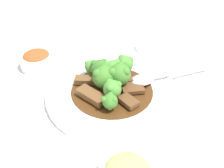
{
  "coord_description": "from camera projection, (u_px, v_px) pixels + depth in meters",
  "views": [
    {
      "loc": [
        -0.11,
        0.47,
        0.41
      ],
      "look_at": [
        0.0,
        0.0,
        0.03
      ],
      "focal_mm": 42.0,
      "sensor_mm": 36.0,
      "label": 1
    }
  ],
  "objects": [
    {
      "name": "broccoli_floret_4",
      "position": [
        110.0,
        101.0,
        0.56
      ],
      "size": [
        0.03,
        0.03,
        0.04
      ],
      "color": "#8EB756",
      "rests_on": "main_plate"
    },
    {
      "name": "main_plate",
      "position": [
        112.0,
        92.0,
        0.63
      ],
      "size": [
        0.32,
        0.32,
        0.02
      ],
      "color": "white",
      "rests_on": "ground_plane"
    },
    {
      "name": "broccoli_floret_0",
      "position": [
        100.0,
        68.0,
        0.64
      ],
      "size": [
        0.05,
        0.05,
        0.05
      ],
      "color": "#7FA84C",
      "rests_on": "main_plate"
    },
    {
      "name": "broccoli_floret_3",
      "position": [
        113.0,
        69.0,
        0.63
      ],
      "size": [
        0.05,
        0.05,
        0.05
      ],
      "color": "#7FA84C",
      "rests_on": "main_plate"
    },
    {
      "name": "beef_strip_2",
      "position": [
        125.0,
        78.0,
        0.65
      ],
      "size": [
        0.05,
        0.05,
        0.01
      ],
      "color": "brown",
      "rests_on": "main_plate"
    },
    {
      "name": "beef_strip_0",
      "position": [
        88.0,
        80.0,
        0.64
      ],
      "size": [
        0.07,
        0.04,
        0.01
      ],
      "color": "brown",
      "rests_on": "main_plate"
    },
    {
      "name": "beef_strip_3",
      "position": [
        128.0,
        101.0,
        0.58
      ],
      "size": [
        0.05,
        0.05,
        0.01
      ],
      "color": "brown",
      "rests_on": "main_plate"
    },
    {
      "name": "ground_plane",
      "position": [
        112.0,
        95.0,
        0.63
      ],
      "size": [
        4.0,
        4.0,
        0.0
      ],
      "primitive_type": "plane",
      "color": "silver"
    },
    {
      "name": "broccoli_floret_1",
      "position": [
        104.0,
        76.0,
        0.61
      ],
      "size": [
        0.05,
        0.05,
        0.06
      ],
      "color": "#7FA84C",
      "rests_on": "main_plate"
    },
    {
      "name": "broccoli_floret_7",
      "position": [
        120.0,
        74.0,
        0.61
      ],
      "size": [
        0.05,
        0.05,
        0.06
      ],
      "color": "#7FA84C",
      "rests_on": "main_plate"
    },
    {
      "name": "beef_strip_4",
      "position": [
        133.0,
        88.0,
        0.62
      ],
      "size": [
        0.06,
        0.05,
        0.01
      ],
      "color": "brown",
      "rests_on": "main_plate"
    },
    {
      "name": "beef_strip_1",
      "position": [
        92.0,
        96.0,
        0.59
      ],
      "size": [
        0.08,
        0.06,
        0.02
      ],
      "color": "brown",
      "rests_on": "main_plate"
    },
    {
      "name": "side_bowl_kimchi",
      "position": [
        37.0,
        59.0,
        0.72
      ],
      "size": [
        0.09,
        0.09,
        0.05
      ],
      "color": "white",
      "rests_on": "ground_plane"
    },
    {
      "name": "broccoli_floret_5",
      "position": [
        112.0,
        89.0,
        0.58
      ],
      "size": [
        0.04,
        0.04,
        0.05
      ],
      "color": "#8EB756",
      "rests_on": "main_plate"
    },
    {
      "name": "broccoli_floret_2",
      "position": [
        125.0,
        63.0,
        0.66
      ],
      "size": [
        0.04,
        0.04,
        0.05
      ],
      "color": "#8EB756",
      "rests_on": "main_plate"
    },
    {
      "name": "paper_napkin",
      "position": [
        197.0,
        71.0,
        0.71
      ],
      "size": [
        0.13,
        0.12,
        0.01
      ],
      "color": "white",
      "rests_on": "ground_plane"
    },
    {
      "name": "serving_spoon",
      "position": [
        150.0,
        78.0,
        0.65
      ],
      "size": [
        0.21,
        0.15,
        0.01
      ],
      "color": "#B7B7BC",
      "rests_on": "main_plate"
    },
    {
      "name": "broccoli_floret_6",
      "position": [
        91.0,
        66.0,
        0.66
      ],
      "size": [
        0.03,
        0.03,
        0.04
      ],
      "color": "#8EB756",
      "rests_on": "main_plate"
    },
    {
      "name": "sauce_dish",
      "position": [
        146.0,
        47.0,
        0.81
      ],
      "size": [
        0.07,
        0.07,
        0.01
      ],
      "color": "white",
      "rests_on": "ground_plane"
    }
  ]
}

